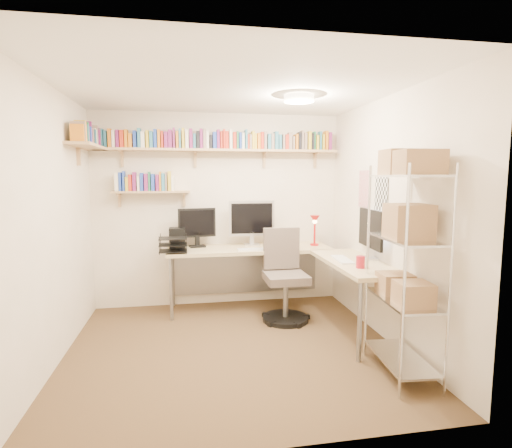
{
  "coord_description": "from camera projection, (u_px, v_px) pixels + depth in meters",
  "views": [
    {
      "loc": [
        -0.43,
        -3.75,
        1.69
      ],
      "look_at": [
        0.33,
        0.55,
        1.17
      ],
      "focal_mm": 28.0,
      "sensor_mm": 36.0,
      "label": 1
    }
  ],
  "objects": [
    {
      "name": "ground",
      "position": [
        233.0,
        349.0,
        3.94
      ],
      "size": [
        3.2,
        3.2,
        0.0
      ],
      "primitive_type": "plane",
      "color": "#49351F",
      "rests_on": "ground"
    },
    {
      "name": "room_shell",
      "position": [
        232.0,
        192.0,
        3.76
      ],
      "size": [
        3.24,
        3.04,
        2.52
      ],
      "color": "beige",
      "rests_on": "ground"
    },
    {
      "name": "wall_shelves",
      "position": [
        187.0,
        149.0,
        4.9
      ],
      "size": [
        3.12,
        1.09,
        0.8
      ],
      "color": "tan",
      "rests_on": "ground"
    },
    {
      "name": "corner_desk",
      "position": [
        265.0,
        252.0,
        4.83
      ],
      "size": [
        2.45,
        2.03,
        1.38
      ],
      "color": "tan",
      "rests_on": "ground"
    },
    {
      "name": "office_chair",
      "position": [
        284.0,
        282.0,
        4.71
      ],
      "size": [
        0.57,
        0.58,
        1.08
      ],
      "rotation": [
        0.0,
        0.0,
        0.01
      ],
      "color": "black",
      "rests_on": "ground"
    },
    {
      "name": "wire_rack",
      "position": [
        407.0,
        230.0,
        3.28
      ],
      "size": [
        0.44,
        0.8,
        1.92
      ],
      "rotation": [
        0.0,
        0.0,
        -0.09
      ],
      "color": "silver",
      "rests_on": "ground"
    }
  ]
}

